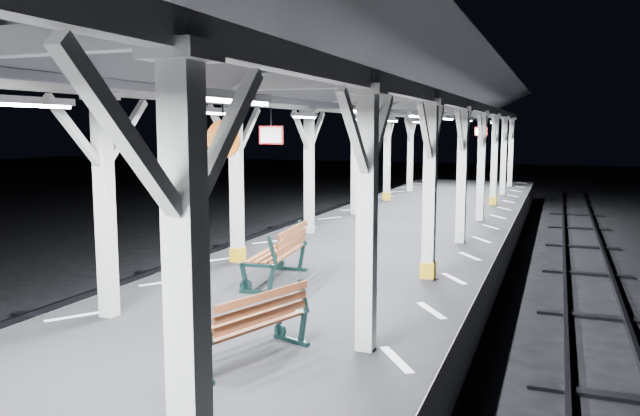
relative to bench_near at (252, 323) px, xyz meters
The scene contains 9 objects.
ground 3.33m from the bench_near, 106.34° to the left, with size 120.00×120.00×0.00m, color black.
platform 3.14m from the bench_near, 106.34° to the left, with size 6.00×50.00×1.00m, color black.
hazard_stripes_left 4.39m from the bench_near, 138.93° to the left, with size 1.00×48.00×0.01m, color silver.
hazard_stripes_right 3.32m from the bench_near, 60.69° to the left, with size 1.00×48.00×0.01m, color silver.
track_left 6.65m from the bench_near, 153.85° to the left, with size 2.20×60.00×0.16m.
track_right 5.24m from the bench_near, 34.58° to the left, with size 2.20×60.00×0.16m.
canopy 4.29m from the bench_near, 106.42° to the left, with size 5.40×49.00×4.65m.
bench_near is the anchor object (origin of this frame).
bench_mid 3.94m from the bench_near, 109.47° to the left, with size 0.92×1.97×1.03m.
Camera 1 is at (4.19, -9.32, 3.79)m, focal length 35.00 mm.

